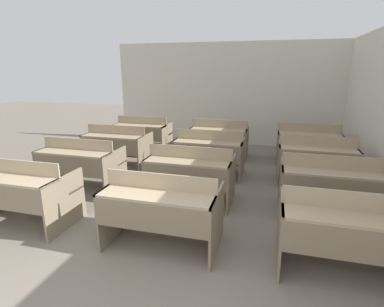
{
  "coord_description": "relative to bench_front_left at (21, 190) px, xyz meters",
  "views": [
    {
      "loc": [
        1.3,
        -1.27,
        1.99
      ],
      "look_at": [
        0.14,
        2.98,
        0.77
      ],
      "focal_mm": 28.0,
      "sensor_mm": 36.0,
      "label": 1
    }
  ],
  "objects": [
    {
      "name": "bench_back_center",
      "position": [
        1.95,
        3.85,
        0.0
      ],
      "size": [
        1.29,
        0.78,
        0.9
      ],
      "color": "#7A6B54",
      "rests_on": "ground_plane"
    },
    {
      "name": "bench_front_left",
      "position": [
        0.0,
        0.0,
        0.0
      ],
      "size": [
        1.29,
        0.78,
        0.9
      ],
      "color": "#83735C",
      "rests_on": "ground_plane"
    },
    {
      "name": "bench_front_center",
      "position": [
        1.97,
        -0.01,
        0.0
      ],
      "size": [
        1.29,
        0.78,
        0.9
      ],
      "color": "#7F7059",
      "rests_on": "ground_plane"
    },
    {
      "name": "bench_second_center",
      "position": [
        1.95,
        1.26,
        0.0
      ],
      "size": [
        1.29,
        0.78,
        0.9
      ],
      "color": "#7B6C55",
      "rests_on": "ground_plane"
    },
    {
      "name": "bench_third_center",
      "position": [
        1.98,
        2.54,
        0.0
      ],
      "size": [
        1.29,
        0.78,
        0.9
      ],
      "color": "#7B6B54",
      "rests_on": "ground_plane"
    },
    {
      "name": "bench_third_left",
      "position": [
        -0.01,
        2.57,
        0.0
      ],
      "size": [
        1.29,
        0.78,
        0.9
      ],
      "color": "#7A6B54",
      "rests_on": "ground_plane"
    },
    {
      "name": "bench_front_right",
      "position": [
        3.91,
        -0.01,
        0.0
      ],
      "size": [
        1.29,
        0.78,
        0.9
      ],
      "color": "#7C6C55",
      "rests_on": "ground_plane"
    },
    {
      "name": "bench_third_right",
      "position": [
        3.91,
        2.54,
        0.0
      ],
      "size": [
        1.29,
        0.78,
        0.9
      ],
      "color": "#7F7059",
      "rests_on": "ground_plane"
    },
    {
      "name": "bench_second_right",
      "position": [
        3.93,
        1.29,
        0.0
      ],
      "size": [
        1.29,
        0.78,
        0.9
      ],
      "color": "#7B6C55",
      "rests_on": "ground_plane"
    },
    {
      "name": "bench_back_left",
      "position": [
        0.0,
        3.84,
        0.0
      ],
      "size": [
        1.29,
        0.78,
        0.9
      ],
      "color": "#7A6B54",
      "rests_on": "ground_plane"
    },
    {
      "name": "bench_back_right",
      "position": [
        3.9,
        3.84,
        0.0
      ],
      "size": [
        1.29,
        0.78,
        0.9
      ],
      "color": "#7A6A53",
      "rests_on": "ground_plane"
    },
    {
      "name": "wastepaper_bin",
      "position": [
        4.54,
        4.59,
        -0.29
      ],
      "size": [
        0.32,
        0.32,
        0.39
      ],
      "color": "#33477A",
      "rests_on": "ground_plane"
    },
    {
      "name": "wall_back",
      "position": [
        1.82,
        5.31,
        0.88
      ],
      "size": [
        6.15,
        0.06,
        2.72
      ],
      "color": "beige",
      "rests_on": "ground_plane"
    },
    {
      "name": "bench_second_left",
      "position": [
        0.01,
        1.26,
        0.0
      ],
      "size": [
        1.29,
        0.78,
        0.9
      ],
      "color": "#7E6E57",
      "rests_on": "ground_plane"
    }
  ]
}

